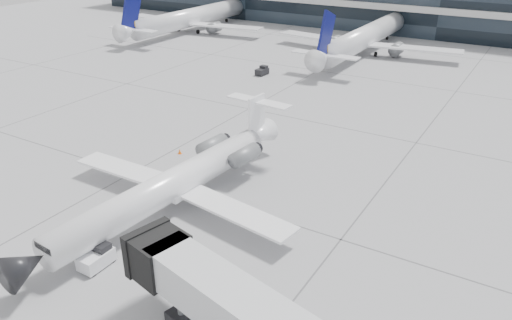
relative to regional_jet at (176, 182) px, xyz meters
The scene contains 8 objects.
ground 4.22m from the regional_jet, 38.10° to the left, with size 220.00×220.00×0.00m, color gray.
terminal 84.36m from the regional_jet, 88.04° to the left, with size 170.00×22.00×10.00m, color black.
bg_jet_left 71.11m from the regional_jet, 126.34° to the left, with size 32.00×40.00×9.60m, color white, non-canonical shape.
bg_jet_center 57.52m from the regional_jet, 95.11° to the left, with size 32.00×40.00×9.60m, color white, non-canonical shape.
regional_jet is the anchor object (origin of this frame).
baggage_tug 8.80m from the regional_jet, 87.27° to the right, with size 1.34×2.27×1.44m.
traffic_cone 10.05m from the regional_jet, 127.91° to the left, with size 0.38×0.38×0.52m.
far_tug 38.32m from the regional_jet, 110.27° to the left, with size 1.38×2.15×1.31m.
Camera 1 is at (19.97, -28.25, 20.20)m, focal length 35.00 mm.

